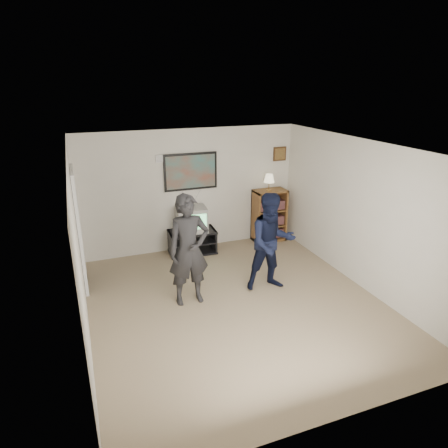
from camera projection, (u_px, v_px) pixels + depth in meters
room_shell at (229, 225)px, 6.26m from camera, size 4.51×5.00×2.51m
media_stand at (192, 241)px, 8.24m from camera, size 0.99×0.59×0.48m
crt_television at (192, 219)px, 8.07m from camera, size 0.64×0.56×0.50m
bookshelf at (269, 215)px, 8.76m from camera, size 0.70×0.40×1.15m
table_lamp at (269, 182)px, 8.45m from camera, size 0.23×0.23×0.36m
person_tall at (189, 250)px, 6.20m from camera, size 0.66×0.44×1.80m
person_short at (272, 242)px, 6.63m from camera, size 0.89×0.73×1.69m
controller_left at (184, 226)px, 6.25m from camera, size 0.06×0.13×0.04m
controller_right at (265, 225)px, 6.76m from camera, size 0.06×0.12×0.03m
poster at (191, 172)px, 7.99m from camera, size 1.10×0.03×0.75m
air_vent at (163, 159)px, 7.71m from camera, size 0.28×0.02×0.14m
small_picture at (280, 154)px, 8.58m from camera, size 0.30×0.03×0.30m
doorway at (79, 231)px, 6.71m from camera, size 0.03×0.85×2.00m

